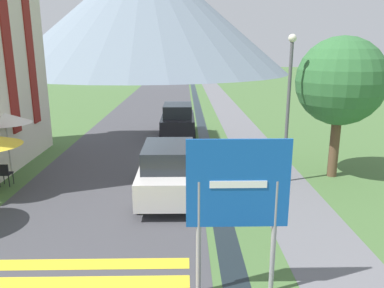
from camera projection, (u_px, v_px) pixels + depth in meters
ground_plane at (183, 128)px, 23.43m from camera, size 160.00×160.00×0.00m
road at (155, 105)px, 33.08m from camera, size 6.40×60.00×0.01m
footpath at (224, 105)px, 33.19m from camera, size 2.20×60.00×0.01m
drainage_channel at (197, 105)px, 33.14m from camera, size 0.60×60.00×0.00m
mountain_distant at (146, 12)px, 75.14m from camera, size 57.10×57.10×23.75m
road_sign at (238, 196)px, 7.10m from camera, size 1.97×0.11×3.22m
parked_car_near at (169, 171)px, 12.34m from camera, size 1.98×4.13×1.82m
parked_car_far at (178, 120)px, 21.20m from camera, size 1.93×4.19×1.82m
cafe_chair_far_right at (4, 173)px, 13.37m from camera, size 0.40×0.40×0.85m
cafe_umbrella_rear_white at (5, 118)px, 14.14m from camera, size 1.93×1.93×2.46m
streetlamp at (289, 98)px, 13.21m from camera, size 0.28×0.28×5.30m
tree_by_path at (341, 82)px, 13.71m from camera, size 3.25×3.25×5.29m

